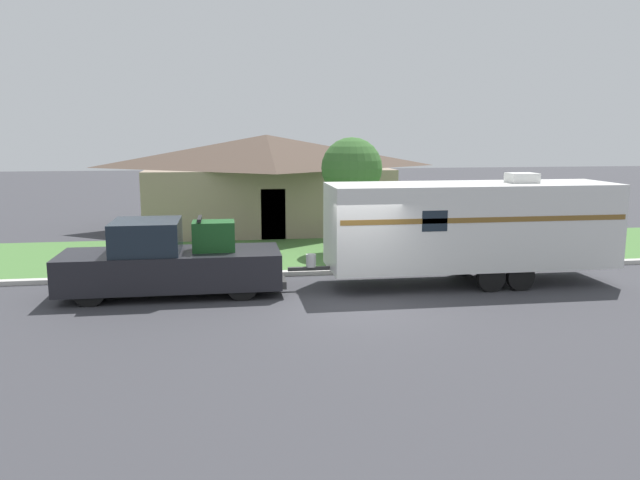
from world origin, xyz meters
TOP-DOWN VIEW (x-y plane):
  - ground_plane at (0.00, 0.00)m, footprint 120.00×120.00m
  - curb_strip at (0.00, 3.75)m, footprint 80.00×0.30m
  - lawn_strip at (0.00, 7.40)m, footprint 80.00×7.00m
  - house_across_street at (-1.44, 13.90)m, footprint 11.28×7.97m
  - pickup_truck at (-4.90, 1.96)m, footprint 5.96×2.07m
  - travel_trailer at (3.64, 1.96)m, footprint 9.45×2.30m
  - mailbox at (4.16, 4.74)m, footprint 0.48×0.20m
  - tree_in_yard at (1.18, 7.22)m, footprint 2.21×2.21m

SIDE VIEW (x-z plane):
  - ground_plane at x=0.00m, z-range 0.00..0.00m
  - lawn_strip at x=0.00m, z-range 0.00..0.03m
  - curb_strip at x=0.00m, z-range 0.00..0.14m
  - pickup_truck at x=-4.90m, z-range -0.15..1.96m
  - mailbox at x=4.16m, z-range 0.36..1.69m
  - travel_trailer at x=3.64m, z-range 0.12..3.33m
  - house_across_street at x=-1.44m, z-range 0.07..4.33m
  - tree_in_yard at x=1.18m, z-range 0.97..5.16m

